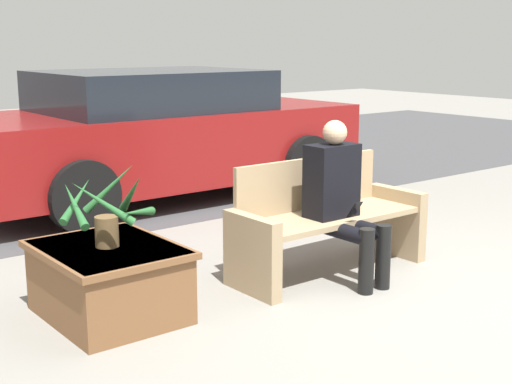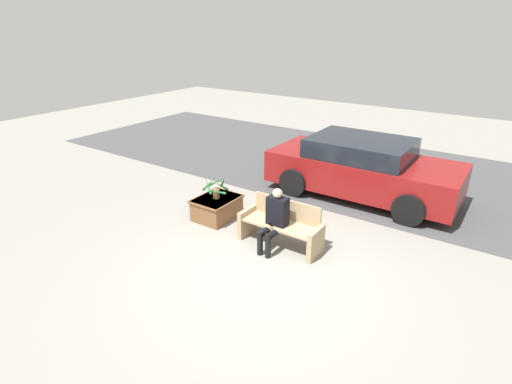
# 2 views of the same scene
# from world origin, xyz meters

# --- Properties ---
(ground_plane) EXTENTS (30.00, 30.00, 0.00)m
(ground_plane) POSITION_xyz_m (0.00, 0.00, 0.00)
(ground_plane) COLOR gray
(road_surface) EXTENTS (20.00, 6.00, 0.01)m
(road_surface) POSITION_xyz_m (0.00, 5.69, 0.00)
(road_surface) COLOR #424244
(road_surface) RESTS_ON ground_plane
(bench) EXTENTS (1.54, 0.53, 0.82)m
(bench) POSITION_xyz_m (-0.19, 0.93, 0.38)
(bench) COLOR tan
(bench) RESTS_ON ground_plane
(person_seated) EXTENTS (0.37, 0.59, 1.13)m
(person_seated) POSITION_xyz_m (-0.23, 0.74, 0.61)
(person_seated) COLOR black
(person_seated) RESTS_ON ground_plane
(planter_box) EXTENTS (0.76, 0.93, 0.45)m
(planter_box) POSITION_xyz_m (-1.85, 1.10, 0.24)
(planter_box) COLOR brown
(planter_box) RESTS_ON ground_plane
(potted_plant) EXTENTS (0.60, 0.60, 0.50)m
(potted_plant) POSITION_xyz_m (-1.85, 1.09, 0.67)
(potted_plant) COLOR brown
(potted_plant) RESTS_ON planter_box
(parked_car) EXTENTS (4.25, 1.98, 1.36)m
(parked_car) POSITION_xyz_m (0.17, 3.91, 0.69)
(parked_car) COLOR maroon
(parked_car) RESTS_ON ground_plane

